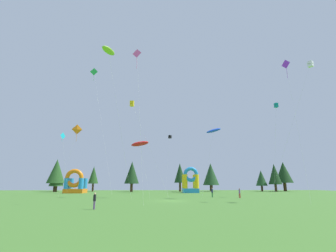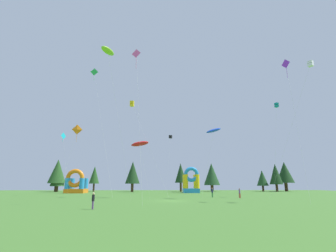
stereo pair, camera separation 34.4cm
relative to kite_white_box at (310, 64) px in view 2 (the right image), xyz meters
The scene contains 27 objects.
ground_plane 30.24m from the kite_white_box, behind, with size 120.00×120.00×0.00m, color #3D6B28.
kite_white_box is the anchor object (origin of this frame).
kite_pink_diamond 26.93m from the kite_white_box, behind, with size 2.10×3.68×21.53m.
kite_blue_parafoil 18.53m from the kite_white_box, 148.09° to the left, with size 3.68×2.47×12.41m.
kite_purple_diamond 3.37m from the kite_white_box, 159.36° to the left, with size 2.08×5.63×21.77m.
kite_orange_diamond 40.67m from the kite_white_box, 165.98° to the left, with size 3.65×2.15×12.65m.
kite_yellow_box 32.11m from the kite_white_box, 155.59° to the left, with size 7.88×1.16×18.78m.
kite_black_box 38.85m from the kite_white_box, 122.59° to the left, with size 1.75×2.82×15.42m.
kite_green_diamond 43.57m from the kite_white_box, 154.11° to the left, with size 7.39×6.76×28.16m.
kite_lime_parafoil 31.06m from the kite_white_box, behind, with size 4.27×8.65×21.56m.
kite_cyan_diamond 49.99m from the kite_white_box, 156.09° to the left, with size 2.30×1.41×13.27m.
kite_teal_box 13.34m from the kite_white_box, 88.46° to the left, with size 0.85×4.05×18.61m.
kite_red_parafoil 31.59m from the kite_white_box, 156.69° to the left, with size 3.76×1.67×10.67m.
person_midfield 37.01m from the kite_white_box, 163.22° to the right, with size 0.39×0.39×1.62m.
person_left_edge 27.08m from the kite_white_box, 136.98° to the left, with size 0.41×0.41×1.71m.
person_near_camera 23.96m from the kite_white_box, 133.09° to the left, with size 0.32×0.32×1.65m.
inflatable_orange_dome 42.12m from the kite_white_box, 113.17° to the left, with size 4.29×4.42×6.92m.
inflatable_yellow_castle 59.84m from the kite_white_box, 143.68° to the left, with size 5.06×4.77×6.25m.
tree_row_0 72.67m from the kite_white_box, 141.16° to the left, with size 5.35×5.35×9.87m.
tree_row_1 72.42m from the kite_white_box, 141.14° to the left, with size 4.24×4.24×8.55m.
tree_row_2 65.73m from the kite_white_box, 133.95° to the left, with size 3.14×3.14×7.84m.
tree_row_3 56.25m from the kite_white_box, 126.21° to the left, with size 4.48×4.48×9.16m.
tree_row_4 49.50m from the kite_white_box, 111.30° to the left, with size 3.55×3.55×8.69m.
tree_row_5 51.14m from the kite_white_box, 97.71° to the left, with size 5.25×5.25×9.03m.
tree_row_6 50.51m from the kite_white_box, 78.41° to the left, with size 3.60×3.60×6.67m.
tree_row_7 49.54m from the kite_white_box, 73.49° to the left, with size 4.08×4.08×8.66m.
tree_row_8 53.87m from the kite_white_box, 69.60° to the left, with size 5.61×5.61×9.55m.
Camera 2 is at (-1.27, -38.20, 2.53)m, focal length 26.83 mm.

